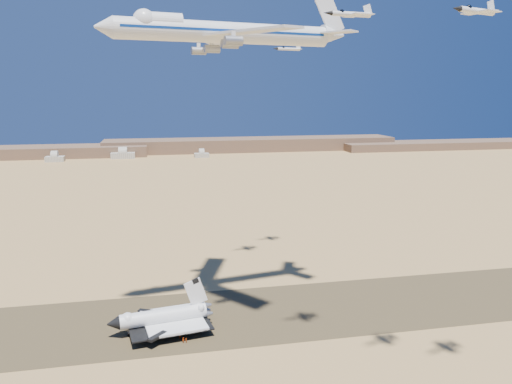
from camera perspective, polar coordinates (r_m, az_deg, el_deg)
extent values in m
plane|color=tan|center=(193.32, -4.60, -14.07)|extent=(1200.00, 1200.00, 0.00)
cube|color=brown|center=(193.31, -4.60, -14.06)|extent=(600.00, 50.00, 0.06)
cube|color=brown|center=(731.01, -0.45, 5.46)|extent=(420.00, 60.00, 18.00)
cube|color=brown|center=(806.15, 19.99, 5.08)|extent=(300.00, 60.00, 11.00)
cube|color=beige|center=(659.50, -21.99, 3.52)|extent=(22.00, 14.00, 6.50)
cube|color=beige|center=(664.55, -14.96, 4.05)|extent=(30.00, 15.00, 7.50)
cube|color=beige|center=(656.31, -6.24, 4.19)|extent=(19.00, 12.50, 5.50)
cylinder|color=white|center=(183.49, -10.61, -13.76)|extent=(30.08, 9.75, 5.19)
cone|color=black|center=(181.81, -16.01, -14.27)|extent=(4.89, 5.52, 4.93)
sphere|color=white|center=(181.82, -14.47, -13.92)|extent=(4.81, 4.81, 4.81)
cube|color=white|center=(184.97, -9.42, -14.24)|extent=(23.59, 25.13, 0.83)
cube|color=black|center=(184.85, -10.00, -14.42)|extent=(30.91, 26.29, 0.46)
cube|color=white|center=(182.74, -6.91, -11.28)|extent=(8.58, 1.98, 10.67)
cylinder|color=gray|center=(183.89, -14.39, -15.28)|extent=(0.33, 0.33, 2.96)
cylinder|color=black|center=(184.32, -14.38, -15.55)|extent=(1.07, 0.57, 1.02)
cylinder|color=gray|center=(182.04, -8.51, -15.33)|extent=(0.33, 0.33, 2.96)
cylinder|color=black|center=(182.47, -8.50, -15.60)|extent=(1.07, 0.57, 1.02)
cylinder|color=gray|center=(190.22, -9.12, -14.13)|extent=(0.33, 0.33, 2.96)
cylinder|color=black|center=(190.64, -9.11, -14.39)|extent=(1.07, 0.57, 1.02)
cylinder|color=white|center=(173.76, -3.40, 17.72)|extent=(73.35, 19.64, 6.90)
cone|color=white|center=(165.68, -17.07, 17.59)|extent=(6.51, 7.73, 6.90)
sphere|color=white|center=(167.58, -12.67, 18.58)|extent=(7.11, 7.11, 7.11)
cube|color=white|center=(158.21, -0.55, 17.91)|extent=(27.58, 31.42, 0.75)
cube|color=white|center=(190.60, -4.45, 16.74)|extent=(19.16, 33.74, 0.75)
cube|color=white|center=(183.64, 9.48, 17.58)|extent=(12.17, 12.88, 0.54)
cube|color=white|center=(195.74, 7.27, 17.24)|extent=(9.61, 13.16, 0.54)
cube|color=white|center=(190.55, 8.40, 19.50)|extent=(12.23, 2.90, 15.40)
cylinder|color=gray|center=(163.46, -3.01, 16.54)|extent=(5.80, 3.70, 2.80)
cylinder|color=gray|center=(153.64, -2.59, 16.89)|extent=(5.80, 3.70, 2.80)
cylinder|color=gray|center=(181.87, -5.05, 15.98)|extent=(5.80, 3.70, 2.80)
cylinder|color=gray|center=(190.56, -6.57, 15.73)|extent=(5.80, 3.70, 2.80)
imported|color=#D0400C|center=(176.29, -7.98, -16.45)|extent=(0.61, 0.73, 1.70)
imported|color=#D0400C|center=(176.60, -8.30, -16.38)|extent=(0.80, 1.03, 1.86)
imported|color=#D0400C|center=(179.07, -8.69, -16.00)|extent=(1.06, 1.15, 1.78)
cylinder|color=white|center=(140.17, 10.82, 19.33)|extent=(11.25, 2.67, 1.30)
cone|color=black|center=(137.08, 8.23, 19.60)|extent=(2.55, 1.50, 1.21)
sphere|color=black|center=(138.92, 9.76, 19.64)|extent=(1.30, 1.30, 1.30)
cube|color=white|center=(140.59, 11.17, 19.22)|extent=(4.15, 7.79, 0.23)
cube|color=white|center=(142.46, 12.55, 19.13)|extent=(2.61, 4.87, 0.19)
cube|color=white|center=(142.74, 12.64, 19.64)|extent=(2.82, 0.58, 3.15)
cylinder|color=white|center=(130.97, 23.91, 18.39)|extent=(11.28, 4.91, 1.34)
cone|color=black|center=(125.61, 21.95, 18.88)|extent=(2.75, 1.97, 1.24)
sphere|color=black|center=(128.79, 23.13, 18.80)|extent=(1.34, 1.34, 1.34)
cube|color=white|center=(131.70, 24.16, 18.24)|extent=(5.60, 8.30, 0.24)
cube|color=white|center=(134.77, 25.17, 18.06)|extent=(3.51, 5.19, 0.19)
cube|color=white|center=(135.11, 25.27, 18.61)|extent=(2.81, 1.15, 3.23)
cylinder|color=white|center=(220.92, 0.59, 17.41)|extent=(11.53, 4.28, 1.35)
cone|color=black|center=(217.87, -1.11, 17.50)|extent=(2.75, 1.86, 1.25)
sphere|color=black|center=(219.68, -0.11, 17.58)|extent=(1.35, 1.35, 1.35)
cube|color=white|center=(221.34, 0.83, 17.35)|extent=(5.25, 8.33, 0.24)
cube|color=white|center=(223.14, 1.75, 17.35)|extent=(3.29, 5.21, 0.19)
cube|color=white|center=(223.38, 1.80, 17.69)|extent=(2.88, 0.98, 3.26)
cylinder|color=white|center=(241.14, 3.76, 15.99)|extent=(11.44, 3.56, 1.33)
cone|color=black|center=(238.16, 2.23, 16.07)|extent=(2.67, 1.70, 1.23)
sphere|color=black|center=(239.92, 3.13, 16.14)|extent=(1.33, 1.33, 1.33)
cube|color=white|center=(241.55, 3.97, 15.94)|extent=(4.76, 8.11, 0.24)
cube|color=white|center=(243.29, 4.80, 15.94)|extent=(2.99, 5.07, 0.19)
cube|color=white|center=(243.50, 4.84, 16.25)|extent=(2.86, 0.80, 3.21)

